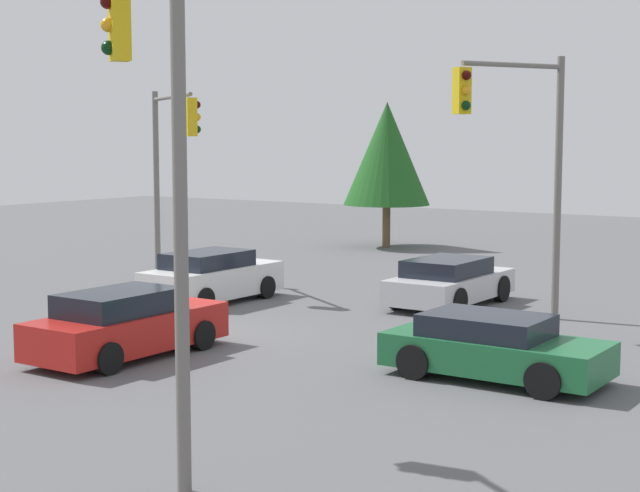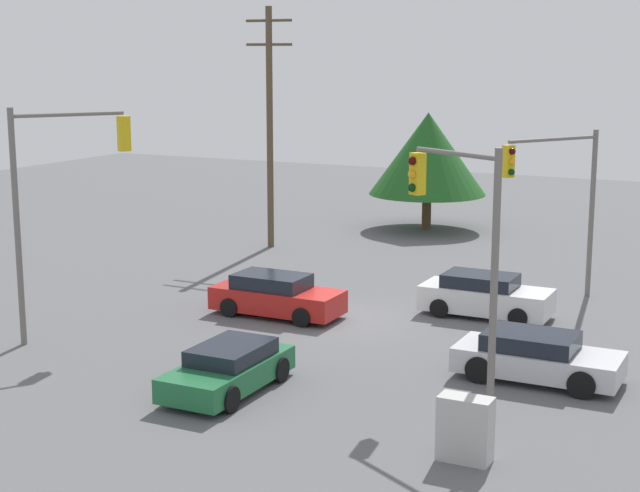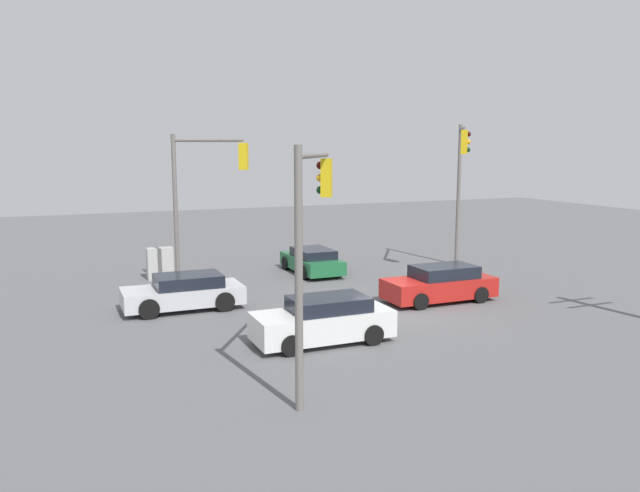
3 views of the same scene
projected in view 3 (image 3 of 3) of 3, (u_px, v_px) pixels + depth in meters
The scene contains 9 objects.
ground_plane at pixel (396, 310), 22.56m from camera, with size 80.00×80.00×0.00m, color #5B5B5E.
sedan_red at pixel (440, 284), 23.80m from camera, with size 4.30×1.84×1.37m.
sedan_white at pixel (324, 321), 18.73m from camera, with size 4.19×1.84×1.40m.
sedan_green at pixel (312, 261), 29.17m from camera, with size 1.88×4.03×1.19m.
sedan_silver at pixel (184, 292), 22.62m from camera, with size 4.27×1.97×1.28m.
traffic_signal_main at pixel (311, 222), 14.97m from camera, with size 2.40×3.65×5.88m.
traffic_signal_cross at pixel (461, 172), 29.51m from camera, with size 2.09×3.10×6.95m.
traffic_signal_aux at pixel (202, 186), 24.82m from camera, with size 2.78×1.69×6.36m.
electrical_cabinet at pixel (160, 263), 27.90m from camera, with size 1.13×0.56×1.41m, color #B2B2AD.
Camera 3 is at (11.08, 19.12, 5.80)m, focal length 35.00 mm.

